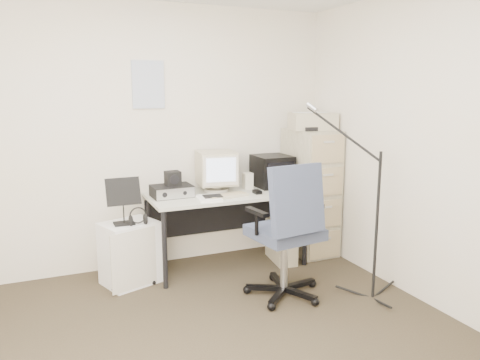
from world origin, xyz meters
name	(u,v)px	position (x,y,z in m)	size (l,w,h in m)	color
floor	(221,354)	(0.00, 0.00, -0.01)	(3.60, 3.60, 0.01)	#35291B
wall_back	(152,138)	(0.00, 1.80, 1.25)	(3.60, 0.02, 2.50)	beige
wall_front	(465,268)	(0.00, -1.80, 1.25)	(3.60, 0.02, 2.50)	beige
wall_right	(441,151)	(1.80, 0.00, 1.25)	(0.02, 3.60, 2.50)	beige
wall_calendar	(148,85)	(-0.02, 1.79, 1.75)	(0.30, 0.02, 0.44)	white
filing_cabinet	(310,192)	(1.58, 1.48, 0.65)	(0.40, 0.60, 1.30)	#C0B89D
printer	(313,121)	(1.58, 1.47, 1.39)	(0.44, 0.30, 0.17)	#BEB395
desk	(227,229)	(0.63, 1.45, 0.36)	(1.50, 0.70, 0.73)	beige
crt_monitor	(216,171)	(0.56, 1.56, 0.92)	(0.35, 0.37, 0.39)	#BEB395
crt_tv	(272,171)	(1.17, 1.56, 0.89)	(0.35, 0.37, 0.32)	black
desk_speaker	(248,181)	(0.88, 1.53, 0.81)	(0.09, 0.09, 0.16)	beige
keyboard	(227,196)	(0.56, 1.28, 0.74)	(0.40, 0.14, 0.02)	#BEB395
mouse	(257,192)	(0.88, 1.31, 0.75)	(0.06, 0.11, 0.03)	black
radio_receiver	(172,191)	(0.10, 1.50, 0.78)	(0.37, 0.26, 0.10)	black
radio_speaker	(173,178)	(0.11, 1.50, 0.90)	(0.13, 0.12, 0.13)	black
papers	(209,198)	(0.38, 1.27, 0.74)	(0.21, 0.28, 0.02)	white
pc_tower	(281,241)	(1.18, 1.35, 0.20)	(0.19, 0.43, 0.40)	#BEB395
office_chair	(285,230)	(0.81, 0.61, 0.57)	(0.66, 0.66, 1.15)	#394157
side_cart	(130,253)	(-0.32, 1.39, 0.28)	(0.45, 0.36, 0.56)	white
music_stand	(123,201)	(-0.37, 1.35, 0.77)	(0.29, 0.15, 0.42)	black
headphones	(138,219)	(-0.26, 1.29, 0.61)	(0.16, 0.16, 0.03)	black
mic_stand	(378,204)	(1.47, 0.29, 0.80)	(0.02, 0.02, 1.60)	black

